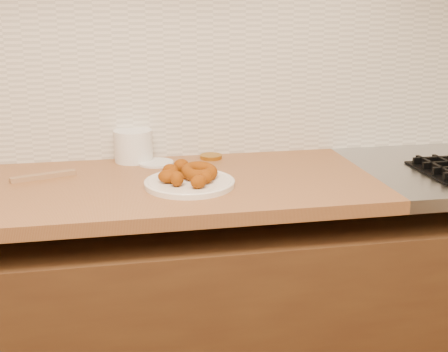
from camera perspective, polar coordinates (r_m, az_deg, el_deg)
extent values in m
cube|color=beige|center=(1.96, -2.90, 15.12)|extent=(4.00, 0.02, 2.70)
cube|color=#4F3118|center=(1.95, -1.17, -14.82)|extent=(3.60, 0.60, 0.77)
cube|color=silver|center=(1.96, -2.78, 10.73)|extent=(3.60, 0.02, 0.60)
cube|color=black|center=(1.90, 20.76, 0.78)|extent=(0.01, 0.24, 0.02)
cube|color=black|center=(2.02, 21.65, 1.59)|extent=(0.24, 0.01, 0.02)
cylinder|color=silver|center=(1.66, -3.52, -0.73)|extent=(0.27, 0.27, 0.02)
torus|color=#783703|center=(1.68, -2.55, 0.44)|extent=(0.15, 0.16, 0.05)
ellipsoid|color=#783703|center=(1.68, -5.47, 0.49)|extent=(0.06, 0.07, 0.04)
ellipsoid|color=#783703|center=(1.64, -5.68, -0.03)|extent=(0.07, 0.06, 0.04)
ellipsoid|color=#783703|center=(1.60, -4.77, -0.29)|extent=(0.05, 0.06, 0.04)
ellipsoid|color=#783703|center=(1.58, -2.61, -0.59)|extent=(0.06, 0.05, 0.04)
ellipsoid|color=#783703|center=(1.73, -4.36, 0.99)|extent=(0.07, 0.07, 0.05)
ellipsoid|color=#783703|center=(1.62, -1.86, -0.12)|extent=(0.06, 0.06, 0.04)
cylinder|color=white|center=(1.94, -9.19, 3.06)|extent=(0.15, 0.15, 0.11)
cylinder|color=silver|center=(1.90, -6.95, 1.34)|extent=(0.12, 0.12, 0.01)
cylinder|color=#B27D21|center=(1.96, -1.33, 1.98)|extent=(0.10, 0.10, 0.01)
cube|color=#906946|center=(1.82, -17.86, -0.01)|extent=(0.19, 0.09, 0.02)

